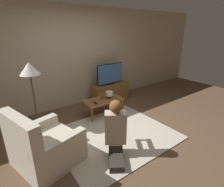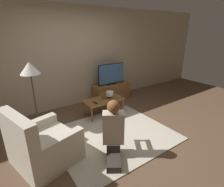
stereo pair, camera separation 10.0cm
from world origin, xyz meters
name	(u,v)px [view 1 (the left image)]	position (x,y,z in m)	size (l,w,h in m)	color
ground_plane	(114,135)	(0.00, 0.00, 0.00)	(10.00, 10.00, 0.00)	brown
wall_back	(70,58)	(0.00, 1.93, 1.30)	(10.00, 0.06, 2.60)	tan
rug	(114,135)	(0.00, 0.00, 0.01)	(2.24, 1.90, 0.02)	beige
tv_stand	(110,92)	(1.04, 1.58, 0.24)	(1.11, 0.41, 0.49)	brown
tv	(110,74)	(1.04, 1.58, 0.80)	(0.85, 0.08, 0.60)	black
coffee_table	(103,101)	(0.35, 0.91, 0.36)	(0.97, 0.50, 0.40)	brown
floor_lamp	(30,74)	(-1.17, 1.05, 1.22)	(0.37, 0.37, 1.45)	#4C4233
armchair	(45,147)	(-1.34, 0.02, 0.30)	(1.07, 1.08, 0.95)	beige
person_kneeling	(116,130)	(-0.35, -0.50, 0.50)	(0.67, 0.83, 0.99)	#332D28
picture_frame	(103,96)	(0.35, 0.93, 0.47)	(0.11, 0.01, 0.15)	brown
table_lamp	(109,94)	(0.52, 0.90, 0.50)	(0.18, 0.18, 0.17)	#4C3823
remote	(95,103)	(0.06, 0.81, 0.41)	(0.04, 0.15, 0.02)	black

